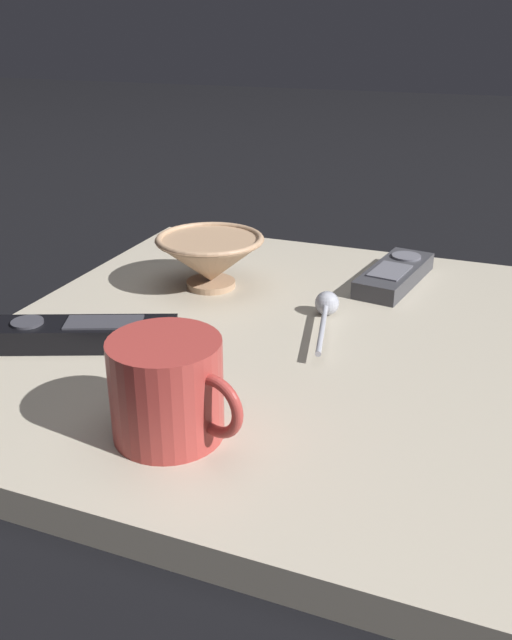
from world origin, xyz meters
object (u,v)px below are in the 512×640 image
object	(u,v)px
teaspoon	(326,307)
tv_remote_far	(395,274)
coffee_mug	(168,389)
tv_remote_near	(81,334)
cereal_bowl	(210,258)

from	to	relation	value
teaspoon	tv_remote_far	size ratio (longest dim) A/B	0.84
coffee_mug	tv_remote_near	xyz separation A→B (m)	(0.16, -0.11, -0.03)
cereal_bowl	coffee_mug	bearing A→B (deg)	109.08
tv_remote_near	coffee_mug	bearing A→B (deg)	145.38
teaspoon	tv_remote_near	xyz separation A→B (m)	(0.22, 0.16, -0.00)
cereal_bowl	coffee_mug	size ratio (longest dim) A/B	1.13
cereal_bowl	tv_remote_far	size ratio (longest dim) A/B	0.82
tv_remote_near	tv_remote_far	size ratio (longest dim) A/B	1.21
coffee_mug	teaspoon	world-z (taller)	coffee_mug
teaspoon	tv_remote_near	size ratio (longest dim) A/B	0.69
coffee_mug	cereal_bowl	bearing A→B (deg)	-70.92
tv_remote_near	teaspoon	bearing A→B (deg)	-143.66
coffee_mug	teaspoon	size ratio (longest dim) A/B	0.87
tv_remote_near	tv_remote_far	distance (m)	0.41
tv_remote_far	teaspoon	bearing A→B (deg)	69.96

